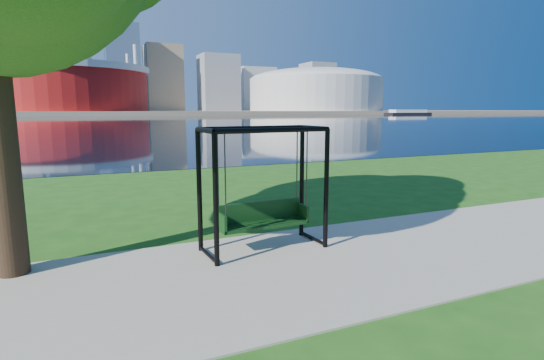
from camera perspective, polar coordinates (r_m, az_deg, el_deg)
ground at (r=7.64m, az=1.14°, el=-10.57°), size 900.00×900.00×0.00m
path at (r=7.21m, az=2.86°, el=-11.68°), size 120.00×4.00×0.03m
river at (r=108.57m, az=-22.55°, el=7.33°), size 900.00×180.00×0.02m
far_bank at (r=312.52m, az=-23.68°, el=8.34°), size 900.00×228.00×2.00m
stadium at (r=241.88m, az=-26.13°, el=11.22°), size 83.00×83.00×32.00m
arena at (r=278.49m, az=5.90°, el=12.09°), size 84.00×84.00×26.56m
skyline at (r=327.59m, az=-24.89°, el=14.40°), size 392.00×66.00×96.50m
swing at (r=7.83m, az=-1.23°, el=-1.57°), size 2.31×1.09×2.31m
barge at (r=247.05m, az=17.83°, el=8.65°), size 27.61×7.75×2.75m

